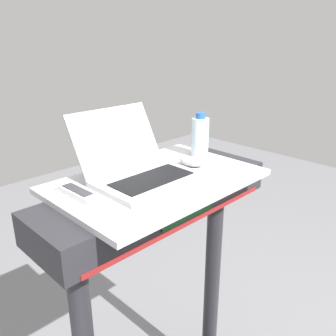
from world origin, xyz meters
TOP-DOWN VIEW (x-y plane):
  - desk_board at (0.00, 0.70)m, footprint 0.70×0.46m
  - laptop at (-0.05, 0.75)m, footprint 0.33×0.34m
  - computer_mouse at (0.18, 0.70)m, footprint 0.08×0.11m
  - water_bottle at (0.29, 0.76)m, footprint 0.07×0.07m
  - tv_remote at (-0.27, 0.77)m, footprint 0.05×0.16m

SIDE VIEW (x-z plane):
  - desk_board at x=0.00m, z-range 1.19..1.21m
  - tv_remote at x=-0.27m, z-range 1.21..1.23m
  - computer_mouse at x=0.18m, z-range 1.21..1.24m
  - laptop at x=-0.05m, z-range 1.15..1.37m
  - water_bottle at x=0.29m, z-range 1.20..1.38m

